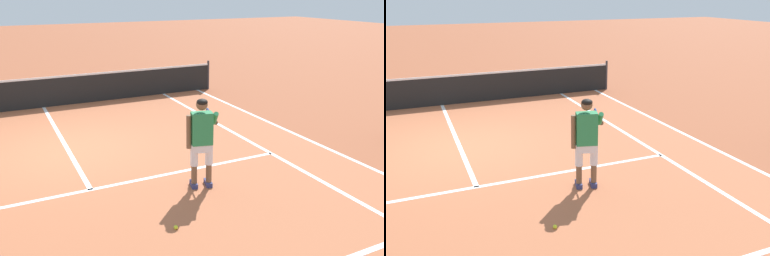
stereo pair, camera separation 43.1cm
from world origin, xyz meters
TOP-DOWN VIEW (x-y plane):
  - ground_plane at (0.00, 0.00)m, footprint 80.00×80.00m
  - court_inner_surface at (0.00, -0.92)m, footprint 10.98×10.45m
  - line_service at (0.00, -2.29)m, footprint 8.23×0.10m
  - line_centre_service at (0.00, 0.91)m, footprint 0.10×6.40m
  - line_singles_right at (4.12, -0.92)m, footprint 0.10×10.05m
  - line_doubles_right at (5.49, -0.92)m, footprint 0.10×10.05m
  - tennis_net at (0.00, 4.11)m, footprint 11.96×0.08m
  - tennis_player at (1.93, -3.06)m, footprint 0.85×1.05m
  - tennis_ball_near_feet at (0.87, -4.21)m, footprint 0.07×0.07m

SIDE VIEW (x-z plane):
  - ground_plane at x=0.00m, z-range 0.00..0.00m
  - court_inner_surface at x=0.00m, z-range 0.00..0.00m
  - line_service at x=0.00m, z-range 0.00..0.01m
  - line_centre_service at x=0.00m, z-range 0.00..0.01m
  - line_singles_right at x=4.12m, z-range 0.00..0.01m
  - line_doubles_right at x=5.49m, z-range 0.00..0.01m
  - tennis_ball_near_feet at x=0.87m, z-range 0.00..0.07m
  - tennis_net at x=0.00m, z-range -0.04..1.03m
  - tennis_player at x=1.93m, z-range 0.13..1.85m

